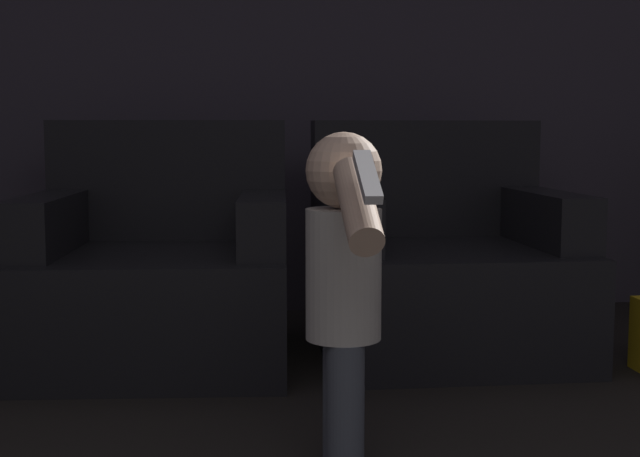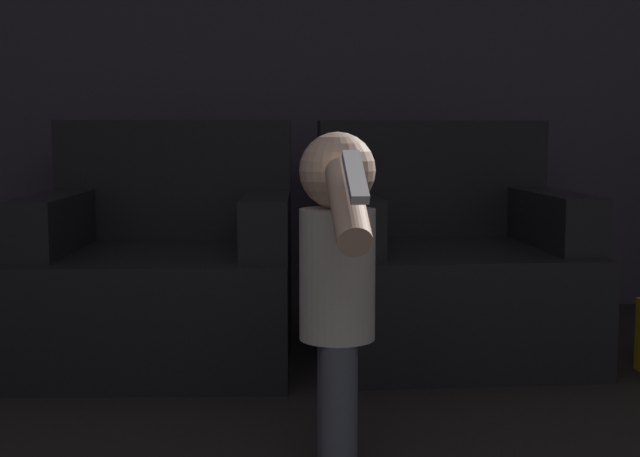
{
  "view_description": "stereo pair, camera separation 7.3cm",
  "coord_description": "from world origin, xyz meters",
  "views": [
    {
      "loc": [
        -0.15,
        0.41,
        0.84
      ],
      "look_at": [
        0.18,
        3.06,
        0.54
      ],
      "focal_mm": 50.0,
      "sensor_mm": 36.0,
      "label": 1
    },
    {
      "loc": [
        -0.08,
        0.4,
        0.84
      ],
      "look_at": [
        0.18,
        3.06,
        0.54
      ],
      "focal_mm": 50.0,
      "sensor_mm": 36.0,
      "label": 2
    }
  ],
  "objects": [
    {
      "name": "armchair_left",
      "position": [
        -0.33,
        3.67,
        0.3
      ],
      "size": [
        0.99,
        0.95,
        0.87
      ],
      "rotation": [
        0.0,
        0.0,
        -0.08
      ],
      "color": "black",
      "rests_on": "ground_plane"
    },
    {
      "name": "wall_back",
      "position": [
        0.0,
        4.5,
        1.3
      ],
      "size": [
        8.4,
        0.05,
        2.6
      ],
      "color": "#3D3842",
      "rests_on": "ground_plane"
    },
    {
      "name": "person_toddler",
      "position": [
        0.17,
        2.5,
        0.49
      ],
      "size": [
        0.18,
        0.57,
        0.83
      ],
      "rotation": [
        0.0,
        0.0,
        1.53
      ],
      "color": "#474C56",
      "rests_on": "ground_plane"
    },
    {
      "name": "armchair_right",
      "position": [
        0.72,
        3.67,
        0.3
      ],
      "size": [
        0.92,
        0.89,
        0.87
      ],
      "rotation": [
        0.0,
        0.0,
        -0.01
      ],
      "color": "black",
      "rests_on": "ground_plane"
    }
  ]
}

